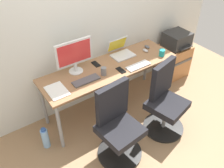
# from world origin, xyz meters

# --- Properties ---
(ground_plane) EXTENTS (5.28, 5.28, 0.00)m
(ground_plane) POSITION_xyz_m (0.00, 0.00, 0.00)
(ground_plane) COLOR #9E7A56
(back_wall) EXTENTS (4.40, 0.04, 2.60)m
(back_wall) POSITION_xyz_m (0.00, 0.38, 1.30)
(back_wall) COLOR silver
(back_wall) RESTS_ON ground
(desk) EXTENTS (1.87, 0.59, 0.73)m
(desk) POSITION_xyz_m (0.00, 0.00, 0.67)
(desk) COLOR #996B47
(desk) RESTS_ON ground
(office_chair_left) EXTENTS (0.54, 0.54, 0.94)m
(office_chair_left) POSITION_xyz_m (-0.36, -0.68, 0.42)
(office_chair_left) COLOR black
(office_chair_left) RESTS_ON ground
(office_chair_right) EXTENTS (0.54, 0.54, 0.94)m
(office_chair_right) POSITION_xyz_m (0.38, -0.68, 0.42)
(office_chair_right) COLOR black
(office_chair_right) RESTS_ON ground
(side_cabinet) EXTENTS (0.46, 0.43, 0.55)m
(side_cabinet) POSITION_xyz_m (1.38, 0.11, 0.28)
(side_cabinet) COLOR #B77542
(side_cabinet) RESTS_ON ground
(printer) EXTENTS (0.38, 0.40, 0.24)m
(printer) POSITION_xyz_m (1.38, 0.11, 0.67)
(printer) COLOR #2D2D2D
(printer) RESTS_ON side_cabinet
(water_bottle_on_floor) EXTENTS (0.09, 0.09, 0.31)m
(water_bottle_on_floor) POSITION_xyz_m (-1.05, -0.12, 0.15)
(water_bottle_on_floor) COLOR #8CBFF2
(water_bottle_on_floor) RESTS_ON ground
(desktop_monitor) EXTENTS (0.48, 0.18, 0.43)m
(desktop_monitor) POSITION_xyz_m (-0.41, 0.15, 0.98)
(desktop_monitor) COLOR silver
(desktop_monitor) RESTS_ON desk
(open_laptop) EXTENTS (0.31, 0.29, 0.22)m
(open_laptop) POSITION_xyz_m (0.30, 0.17, 0.79)
(open_laptop) COLOR silver
(open_laptop) RESTS_ON desk
(keyboard_by_monitor) EXTENTS (0.34, 0.12, 0.02)m
(keyboard_by_monitor) POSITION_xyz_m (-0.41, -0.09, 0.74)
(keyboard_by_monitor) COLOR #515156
(keyboard_by_monitor) RESTS_ON desk
(keyboard_by_laptop) EXTENTS (0.34, 0.12, 0.02)m
(keyboard_by_laptop) POSITION_xyz_m (0.31, -0.21, 0.74)
(keyboard_by_laptop) COLOR silver
(keyboard_by_laptop) RESTS_ON desk
(mouse_by_monitor) EXTENTS (0.06, 0.10, 0.03)m
(mouse_by_monitor) POSITION_xyz_m (0.64, 0.03, 0.75)
(mouse_by_monitor) COLOR #B7B7B7
(mouse_by_monitor) RESTS_ON desk
(mouse_by_laptop) EXTENTS (0.06, 0.10, 0.03)m
(mouse_by_laptop) POSITION_xyz_m (0.73, 0.10, 0.75)
(mouse_by_laptop) COLOR #515156
(mouse_by_laptop) RESTS_ON desk
(coffee_mug) EXTENTS (0.08, 0.08, 0.09)m
(coffee_mug) POSITION_xyz_m (0.75, -0.19, 0.78)
(coffee_mug) COLOR teal
(coffee_mug) RESTS_ON desk
(pen_cup) EXTENTS (0.07, 0.07, 0.10)m
(pen_cup) POSITION_xyz_m (-0.16, -0.10, 0.78)
(pen_cup) COLOR slate
(pen_cup) RESTS_ON desk
(phone_near_laptop) EXTENTS (0.07, 0.14, 0.01)m
(phone_near_laptop) POSITION_xyz_m (0.07, -0.15, 0.74)
(phone_near_laptop) COLOR black
(phone_near_laptop) RESTS_ON desk
(phone_near_monitor) EXTENTS (0.07, 0.14, 0.01)m
(phone_near_monitor) POSITION_xyz_m (-0.12, 0.15, 0.74)
(phone_near_monitor) COLOR black
(phone_near_monitor) RESTS_ON desk
(paper_pile) EXTENTS (0.21, 0.30, 0.01)m
(paper_pile) POSITION_xyz_m (-0.78, -0.07, 0.74)
(paper_pile) COLOR white
(paper_pile) RESTS_ON desk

